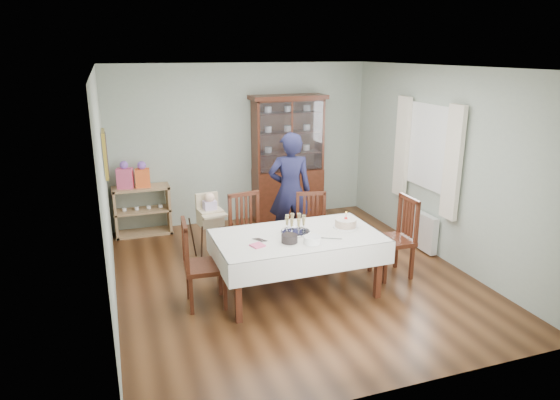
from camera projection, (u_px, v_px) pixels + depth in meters
name	position (u px, v px, depth m)	size (l,w,h in m)	color
floor	(292.00, 275.00, 6.68)	(5.00, 5.00, 0.00)	#593319
room_shell	(279.00, 143.00, 6.67)	(5.00, 5.00, 5.00)	#9EAA99
dining_table	(297.00, 264.00, 6.11)	(2.01, 1.17, 0.76)	#4B1E12
china_cabinet	(288.00, 157.00, 8.64)	(1.30, 0.48, 2.18)	#4B1E12
sideboard	(143.00, 211.00, 8.09)	(0.90, 0.38, 0.80)	tan
picture_frame	(105.00, 154.00, 6.24)	(0.04, 0.48, 0.58)	gold
window	(430.00, 147.00, 7.20)	(0.04, 1.02, 1.22)	white
curtain_left	(453.00, 163.00, 6.65)	(0.07, 0.30, 1.55)	silver
curtain_right	(402.00, 147.00, 7.77)	(0.07, 0.30, 1.55)	silver
radiator	(419.00, 229.00, 7.54)	(0.10, 0.80, 0.55)	white
chair_far_left	(251.00, 249.00, 6.76)	(0.54, 0.54, 1.05)	#4B1E12
chair_far_right	(312.00, 243.00, 7.02)	(0.54, 0.54, 0.98)	#4B1E12
chair_end_left	(204.00, 280.00, 5.83)	(0.50, 0.50, 1.05)	#4B1E12
chair_end_right	(393.00, 253.00, 6.61)	(0.49, 0.49, 1.07)	#4B1E12
woman	(290.00, 191.00, 7.42)	(0.65, 0.42, 1.77)	#161632
high_chair	(211.00, 233.00, 7.12)	(0.49, 0.49, 0.99)	black
champagne_tray	(295.00, 228.00, 6.06)	(0.36, 0.36, 0.22)	silver
birthday_cake	(346.00, 223.00, 6.23)	(0.31, 0.31, 0.21)	white
plate_stack_dark	(289.00, 239.00, 5.76)	(0.19, 0.19, 0.09)	black
plate_stack_white	(312.00, 240.00, 5.73)	(0.20, 0.20, 0.09)	white
napkin_stack	(257.00, 245.00, 5.66)	(0.14, 0.14, 0.02)	#E3537D
cutlery	(257.00, 240.00, 5.82)	(0.11, 0.16, 0.01)	silver
cake_knife	(331.00, 238.00, 5.88)	(0.26, 0.02, 0.01)	silver
gift_bag_pink	(125.00, 176.00, 7.83)	(0.27, 0.21, 0.44)	#E3537D
gift_bag_orange	(142.00, 176.00, 7.91)	(0.23, 0.17, 0.42)	orange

